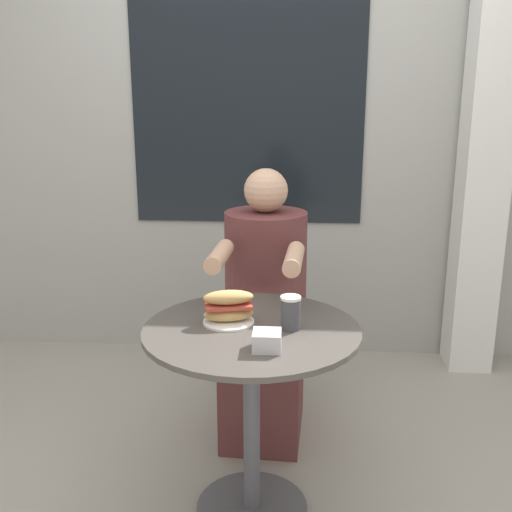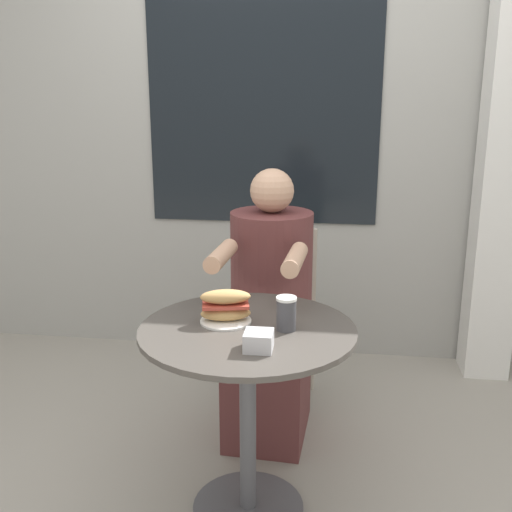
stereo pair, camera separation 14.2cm
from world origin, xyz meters
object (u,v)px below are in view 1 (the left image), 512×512
diner_chair (270,298)px  seated_diner (264,323)px  cafe_table (252,379)px  sandwich_on_plate (229,308)px  drink_cup (291,313)px

diner_chair → seated_diner: bearing=92.0°
cafe_table → sandwich_on_plate: bearing=153.5°
diner_chair → drink_cup: size_ratio=7.37×
cafe_table → diner_chair: (0.02, 0.92, -0.02)m
sandwich_on_plate → drink_cup: size_ratio=1.60×
diner_chair → drink_cup: bearing=100.2°
seated_diner → sandwich_on_plate: size_ratio=6.39×
sandwich_on_plate → cafe_table: bearing=-26.5°
cafe_table → seated_diner: seated_diner is taller
diner_chair → sandwich_on_plate: bearing=86.4°
cafe_table → diner_chair: size_ratio=0.87×
seated_diner → cafe_table: bearing=91.9°
cafe_table → drink_cup: size_ratio=6.41×
sandwich_on_plate → drink_cup: bearing=-10.5°
drink_cup → seated_diner: bearing=102.0°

